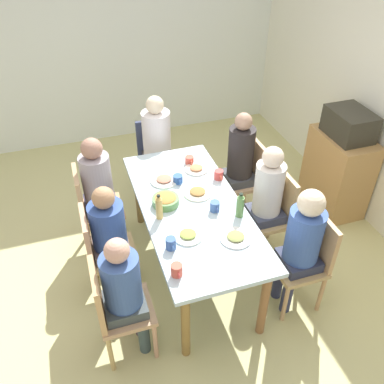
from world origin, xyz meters
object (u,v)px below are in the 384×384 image
chair_6 (114,307)px  cup_0 (215,206)px  chair_4 (156,155)px  microwave (350,124)px  person_6 (125,289)px  cup_2 (190,160)px  person_5 (99,185)px  person_1 (302,241)px  bottle_0 (240,205)px  plate_1 (164,180)px  cup_4 (178,179)px  plate_3 (196,169)px  person_3 (239,160)px  chair_5 (93,205)px  chair_1 (307,257)px  person_0 (111,232)px  chair_2 (273,211)px  plate_4 (236,237)px  chair_0 (102,249)px  plate_0 (198,192)px  cup_5 (219,175)px  bowl_0 (166,200)px  side_cabinet (337,172)px  person_2 (266,196)px  dining_table (192,214)px  cup_1 (177,270)px  bottle_1 (159,207)px  chair_3 (246,175)px  person_4 (157,141)px

chair_6 → cup_0: chair_6 is taller
chair_4 → microwave: (0.87, 1.81, 0.53)m
person_6 → cup_2: (-1.26, 0.89, 0.13)m
person_5 → cup_0: bearing=49.8°
person_1 → bottle_0: (-0.38, -0.38, 0.16)m
plate_1 → cup_4: (0.06, 0.12, 0.02)m
person_6 → plate_3: (-1.13, 0.92, 0.11)m
person_3 → chair_6: size_ratio=1.38×
person_3 → chair_5: person_3 is taller
person_1 → person_6: size_ratio=1.05×
person_6 → plate_3: bearing=140.9°
chair_1 → bottle_0: bearing=-129.0°
person_0 → chair_2: (0.00, 1.51, -0.16)m
plate_4 → chair_0: bearing=-116.0°
plate_0 → plate_1: same height
chair_2 → microwave: size_ratio=1.88×
plate_0 → plate_1: (-0.28, -0.23, -0.00)m
chair_6 → cup_5: 1.52m
cup_4 → bowl_0: bearing=-35.0°
cup_4 → side_cabinet: side_cabinet is taller
person_2 → cup_4: size_ratio=9.89×
person_6 → bottle_0: (-0.38, 1.04, 0.21)m
chair_0 → plate_4: bearing=64.0°
person_2 → side_cabinet: person_2 is taller
person_1 → side_cabinet: size_ratio=1.35×
dining_table → bottle_0: size_ratio=8.10×
plate_3 → cup_1: size_ratio=1.88×
cup_5 → cup_0: bearing=-25.0°
chair_1 → person_6: 1.52m
bowl_0 → cup_4: (-0.27, 0.19, -0.01)m
person_0 → bottle_1: (0.06, 0.41, 0.21)m
chair_5 → bottle_1: bearing=36.3°
person_2 → person_3: bearing=180.0°
chair_0 → microwave: microwave is taller
chair_3 → person_6: person_6 is taller
plate_4 → chair_3: bearing=151.4°
plate_4 → cup_4: bearing=-165.9°
chair_4 → person_4: (0.09, 0.00, 0.23)m
side_cabinet → bowl_0: bearing=-80.2°
chair_3 → chair_2: bearing=0.0°
person_4 → cup_5: person_4 is taller
person_1 → plate_3: bearing=-156.0°
plate_3 → bowl_0: 0.58m
cup_4 → bottle_0: bottle_0 is taller
person_1 → person_5: size_ratio=0.99×
person_0 → person_4: (-1.22, 0.71, 0.07)m
person_5 → plate_4: 1.43m
plate_1 → cup_1: cup_1 is taller
bottle_0 → chair_1: bearing=51.0°
chair_5 → microwave: microwave is taller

